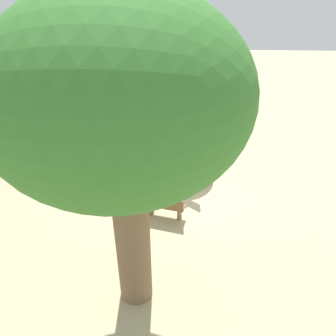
% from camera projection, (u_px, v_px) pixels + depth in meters
% --- Properties ---
extents(ground_plane, '(60.00, 60.00, 0.00)m').
position_uv_depth(ground_plane, '(187.00, 194.00, 12.70)').
color(ground_plane, tan).
extents(elephant, '(2.23, 2.14, 1.63)m').
position_uv_depth(elephant, '(194.00, 158.00, 13.05)').
color(elephant, slate).
rests_on(elephant, ground_plane).
extents(person_handler, '(0.51, 0.32, 1.62)m').
position_uv_depth(person_handler, '(140.00, 160.00, 13.11)').
color(person_handler, '#3F3833').
rests_on(person_handler, ground_plane).
extents(shade_tree_main, '(5.37, 4.92, 7.46)m').
position_uv_depth(shade_tree_main, '(122.00, 99.00, 5.93)').
color(shade_tree_main, brown).
rests_on(shade_tree_main, ground_plane).
extents(wooden_bench, '(0.71, 1.45, 0.88)m').
position_uv_depth(wooden_bench, '(165.00, 206.00, 11.26)').
color(wooden_bench, brown).
rests_on(wooden_bench, ground_plane).
extents(picnic_table_near, '(1.57, 1.56, 0.78)m').
position_uv_depth(picnic_table_near, '(167.00, 127.00, 16.97)').
color(picnic_table_near, '#9E7A51').
rests_on(picnic_table_near, ground_plane).
extents(feed_bucket, '(0.36, 0.36, 0.32)m').
position_uv_depth(feed_bucket, '(163.00, 150.00, 15.54)').
color(feed_bucket, gray).
rests_on(feed_bucket, ground_plane).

